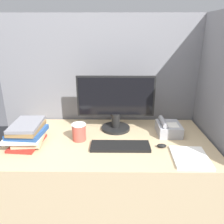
# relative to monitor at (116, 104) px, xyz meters

# --- Properties ---
(cubicle_panel_rear) EXTENTS (1.86, 0.04, 1.64)m
(cubicle_panel_rear) POSITION_rel_monitor_xyz_m (-0.05, 0.24, -0.16)
(cubicle_panel_rear) COLOR slate
(cubicle_panel_rear) RESTS_ON ground_plane
(cubicle_panel_right) EXTENTS (0.04, 0.84, 1.64)m
(cubicle_panel_right) POSITION_rel_monitor_xyz_m (0.71, -0.16, -0.16)
(cubicle_panel_right) COLOR slate
(cubicle_panel_right) RESTS_ON ground_plane
(desk) EXTENTS (1.46, 0.78, 0.77)m
(desk) POSITION_rel_monitor_xyz_m (-0.05, -0.19, -0.59)
(desk) COLOR tan
(desk) RESTS_ON ground_plane
(monitor) EXTENTS (0.60, 0.23, 0.43)m
(monitor) POSITION_rel_monitor_xyz_m (0.00, 0.00, 0.00)
(monitor) COLOR black
(monitor) RESTS_ON desk
(keyboard) EXTENTS (0.40, 0.14, 0.02)m
(keyboard) POSITION_rel_monitor_xyz_m (0.03, -0.30, -0.20)
(keyboard) COLOR black
(keyboard) RESTS_ON desk
(mouse) EXTENTS (0.06, 0.04, 0.03)m
(mouse) POSITION_rel_monitor_xyz_m (0.31, -0.30, -0.20)
(mouse) COLOR black
(mouse) RESTS_ON desk
(coffee_cup) EXTENTS (0.10, 0.10, 0.13)m
(coffee_cup) POSITION_rel_monitor_xyz_m (-0.26, -0.19, -0.15)
(coffee_cup) COLOR #BF4C3F
(coffee_cup) RESTS_ON desk
(book_stack) EXTENTS (0.26, 0.29, 0.16)m
(book_stack) POSITION_rel_monitor_xyz_m (-0.61, -0.26, -0.13)
(book_stack) COLOR maroon
(book_stack) RESTS_ON desk
(desk_telephone) EXTENTS (0.17, 0.21, 0.12)m
(desk_telephone) POSITION_rel_monitor_xyz_m (0.40, -0.08, -0.16)
(desk_telephone) COLOR #99999E
(desk_telephone) RESTS_ON desk
(paper_pile) EXTENTS (0.23, 0.27, 0.01)m
(paper_pile) POSITION_rel_monitor_xyz_m (0.46, -0.43, -0.20)
(paper_pile) COLOR white
(paper_pile) RESTS_ON desk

